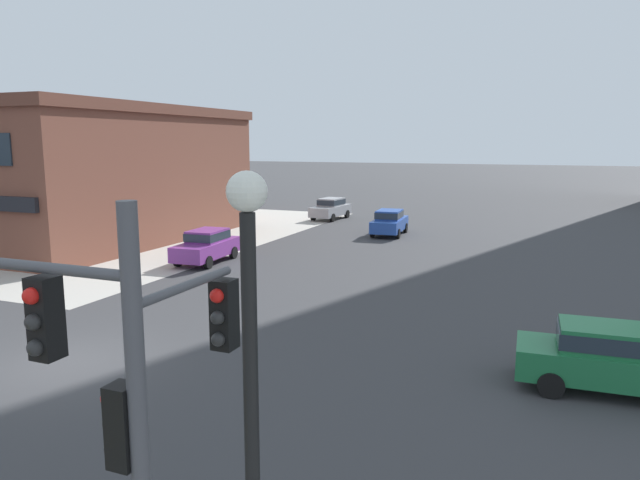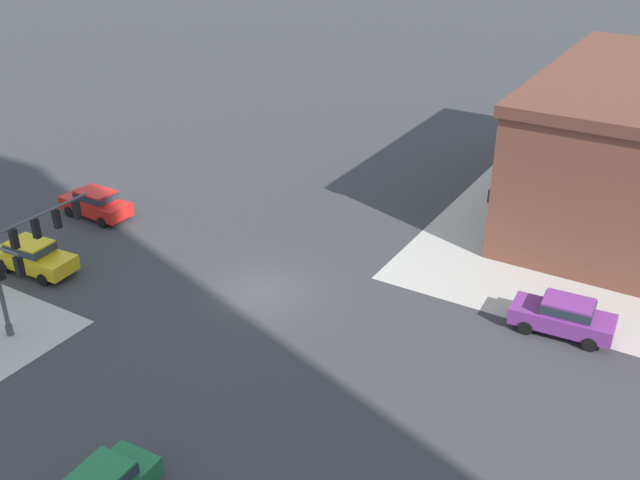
{
  "view_description": "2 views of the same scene",
  "coord_description": "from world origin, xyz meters",
  "px_view_note": "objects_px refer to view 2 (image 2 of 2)",
  "views": [
    {
      "loc": [
        12.48,
        -11.91,
        6.11
      ],
      "look_at": [
        4.85,
        6.79,
        2.75
      ],
      "focal_mm": 33.07,
      "sensor_mm": 36.0,
      "label": 1
    },
    {
      "loc": [
        24.54,
        18.23,
        18.64
      ],
      "look_at": [
        -3.2,
        1.46,
        1.85
      ],
      "focal_mm": 41.13,
      "sensor_mm": 36.0,
      "label": 2
    }
  ],
  "objects_px": {
    "traffic_signal_main": "(24,252)",
    "car_main_southbound_far": "(564,315)",
    "car_parked_curb": "(33,255)",
    "car_cross_eastbound": "(96,203)"
  },
  "relations": [
    {
      "from": "traffic_signal_main",
      "to": "car_main_southbound_far",
      "type": "height_order",
      "value": "traffic_signal_main"
    },
    {
      "from": "traffic_signal_main",
      "to": "car_parked_curb",
      "type": "height_order",
      "value": "traffic_signal_main"
    },
    {
      "from": "traffic_signal_main",
      "to": "car_cross_eastbound",
      "type": "distance_m",
      "value": 11.33
    },
    {
      "from": "traffic_signal_main",
      "to": "car_main_southbound_far",
      "type": "xyz_separation_m",
      "value": [
        -11.4,
        20.67,
        -2.67
      ]
    },
    {
      "from": "traffic_signal_main",
      "to": "car_parked_curb",
      "type": "distance_m",
      "value": 5.53
    },
    {
      "from": "car_cross_eastbound",
      "to": "car_parked_curb",
      "type": "xyz_separation_m",
      "value": [
        6.27,
        2.13,
        0.0
      ]
    },
    {
      "from": "car_parked_curb",
      "to": "traffic_signal_main",
      "type": "bearing_deg",
      "value": 51.35
    },
    {
      "from": "car_main_southbound_far",
      "to": "car_parked_curb",
      "type": "bearing_deg",
      "value": -71.1
    },
    {
      "from": "traffic_signal_main",
      "to": "car_parked_curb",
      "type": "relative_size",
      "value": 1.23
    },
    {
      "from": "car_cross_eastbound",
      "to": "car_parked_curb",
      "type": "bearing_deg",
      "value": 18.75
    }
  ]
}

